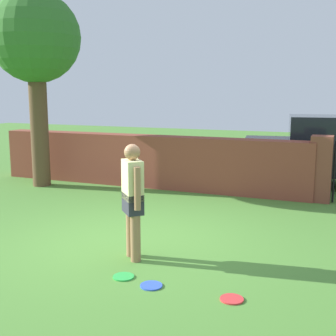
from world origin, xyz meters
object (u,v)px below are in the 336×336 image
frisbee_blue (151,286)px  frisbee_green (123,277)px  car (331,151)px  frisbee_red (232,299)px  person (133,196)px  tree (35,42)px

frisbee_blue → frisbee_green: same height
car → frisbee_blue: bearing=-112.2°
car → frisbee_red: 7.07m
car → frisbee_blue: size_ratio=16.32×
frisbee_red → frisbee_green: 1.43m
frisbee_blue → frisbee_red: size_ratio=1.00×
person → frisbee_green: (0.17, -0.64, -0.89)m
car → frisbee_green: car is taller
car → tree: bearing=-166.5°
tree → frisbee_blue: size_ratio=17.20×
tree → frisbee_green: size_ratio=17.20×
car → person: bearing=-118.8°
person → frisbee_blue: person is taller
frisbee_green → frisbee_blue: bearing=-14.2°
frisbee_red → frisbee_green: size_ratio=1.00×
tree → car: (6.62, 2.67, -2.60)m
tree → person: tree is taller
tree → frisbee_blue: 7.41m
person → frisbee_blue: 1.31m
frisbee_blue → frisbee_red: bearing=1.0°
car → frisbee_green: bearing=-115.7°
person → frisbee_green: size_ratio=6.00×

